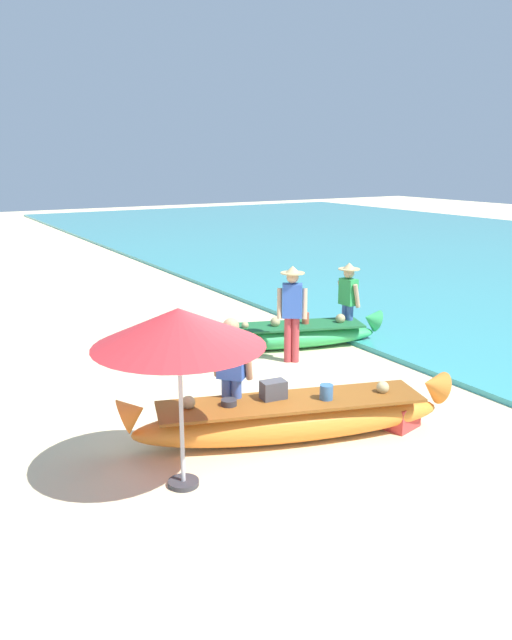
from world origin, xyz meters
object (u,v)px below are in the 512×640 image
object	(u,v)px
person_vendor_assistant	(348,296)
patio_umbrella_large	(179,328)
boat_orange_foreground	(291,418)
person_tourist_customer	(231,371)
cooler_box	(400,416)
person_vendor_hatted	(292,307)
boat_green_midground	(283,335)

from	to	relation	value
person_vendor_assistant	patio_umbrella_large	xyz separation A→B (m)	(-5.36, -3.69, 0.95)
boat_orange_foreground	patio_umbrella_large	bearing A→B (deg)	-167.48
person_tourist_customer	cooler_box	size ratio (longest dim) A/B	3.44
cooler_box	patio_umbrella_large	bearing A→B (deg)	164.07
boat_orange_foreground	person_vendor_assistant	xyz separation A→B (m)	(3.60, 3.30, 0.64)
person_vendor_hatted	cooler_box	distance (m)	3.36
patio_umbrella_large	cooler_box	world-z (taller)	patio_umbrella_large
boat_orange_foreground	person_tourist_customer	size ratio (longest dim) A/B	2.71
boat_orange_foreground	patio_umbrella_large	world-z (taller)	patio_umbrella_large
person_vendor_hatted	patio_umbrella_large	bearing A→B (deg)	-138.96
person_vendor_assistant	person_tourist_customer	bearing A→B (deg)	-146.59
person_vendor_hatted	person_vendor_assistant	bearing A→B (deg)	17.20
person_vendor_assistant	boat_orange_foreground	bearing A→B (deg)	-137.49
boat_orange_foreground	person_tourist_customer	bearing A→B (deg)	140.75
patio_umbrella_large	cooler_box	distance (m)	3.72
person_vendor_hatted	patio_umbrella_large	distance (m)	4.87
person_vendor_hatted	boat_orange_foreground	bearing A→B (deg)	-123.94
person_vendor_hatted	boat_green_midground	bearing A→B (deg)	66.72
boat_green_midground	person_vendor_assistant	bearing A→B (deg)	-11.22
person_tourist_customer	patio_umbrella_large	xyz separation A→B (m)	(-1.13, -0.90, 0.96)
boat_orange_foreground	person_vendor_assistant	world-z (taller)	person_vendor_assistant
boat_green_midground	person_vendor_hatted	size ratio (longest dim) A/B	2.23
boat_orange_foreground	person_vendor_assistant	distance (m)	4.92
boat_green_midground	person_vendor_hatted	distance (m)	1.18
boat_green_midground	person_vendor_hatted	bearing A→B (deg)	-113.28
patio_umbrella_large	cooler_box	xyz separation A→B (m)	(3.30, -0.08, -1.72)
patio_umbrella_large	boat_green_midground	bearing A→B (deg)	44.97
person_vendor_hatted	patio_umbrella_large	size ratio (longest dim) A/B	0.85
person_tourist_customer	person_vendor_assistant	xyz separation A→B (m)	(4.22, 2.79, 0.01)
cooler_box	person_tourist_customer	bearing A→B (deg)	141.08
boat_orange_foreground	person_vendor_hatted	size ratio (longest dim) A/B	2.48
cooler_box	boat_green_midground	bearing A→B (deg)	66.09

